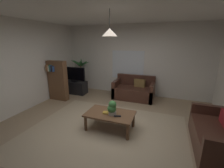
{
  "coord_description": "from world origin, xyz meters",
  "views": [
    {
      "loc": [
        1.23,
        -2.99,
        2.05
      ],
      "look_at": [
        0.0,
        0.3,
        1.05
      ],
      "focal_mm": 24.22,
      "sensor_mm": 36.0,
      "label": 1
    }
  ],
  "objects_px": {
    "couch_under_window": "(134,91)",
    "tv_stand": "(76,87)",
    "bookshelf_corner": "(58,80)",
    "pendant_lamp": "(110,32)",
    "book_on_table_0": "(106,113)",
    "remote_on_table_0": "(117,116)",
    "tv": "(74,74)",
    "potted_palm_corner": "(81,75)",
    "potted_plant_on_table": "(112,108)",
    "coffee_table": "(110,115)",
    "couch_right_side": "(220,137)"
  },
  "relations": [
    {
      "from": "couch_under_window",
      "to": "potted_palm_corner",
      "type": "height_order",
      "value": "potted_palm_corner"
    },
    {
      "from": "coffee_table",
      "to": "pendant_lamp",
      "type": "height_order",
      "value": "pendant_lamp"
    },
    {
      "from": "potted_palm_corner",
      "to": "pendant_lamp",
      "type": "height_order",
      "value": "pendant_lamp"
    },
    {
      "from": "bookshelf_corner",
      "to": "pendant_lamp",
      "type": "relative_size",
      "value": 2.66
    },
    {
      "from": "couch_right_side",
      "to": "couch_under_window",
      "type": "bearing_deg",
      "value": -135.39
    },
    {
      "from": "couch_under_window",
      "to": "tv_stand",
      "type": "bearing_deg",
      "value": -173.17
    },
    {
      "from": "coffee_table",
      "to": "remote_on_table_0",
      "type": "relative_size",
      "value": 7.08
    },
    {
      "from": "potted_plant_on_table",
      "to": "tv_stand",
      "type": "height_order",
      "value": "potted_plant_on_table"
    },
    {
      "from": "book_on_table_0",
      "to": "remote_on_table_0",
      "type": "xyz_separation_m",
      "value": [
        0.3,
        -0.07,
        -0.0
      ]
    },
    {
      "from": "couch_under_window",
      "to": "bookshelf_corner",
      "type": "relative_size",
      "value": 1.04
    },
    {
      "from": "coffee_table",
      "to": "potted_palm_corner",
      "type": "height_order",
      "value": "potted_palm_corner"
    },
    {
      "from": "tv_stand",
      "to": "pendant_lamp",
      "type": "xyz_separation_m",
      "value": [
        2.25,
        -1.94,
        1.97
      ]
    },
    {
      "from": "remote_on_table_0",
      "to": "tv",
      "type": "height_order",
      "value": "tv"
    },
    {
      "from": "book_on_table_0",
      "to": "bookshelf_corner",
      "type": "relative_size",
      "value": 0.11
    },
    {
      "from": "couch_right_side",
      "to": "potted_palm_corner",
      "type": "bearing_deg",
      "value": -118.23
    },
    {
      "from": "potted_plant_on_table",
      "to": "tv",
      "type": "bearing_deg",
      "value": 139.72
    },
    {
      "from": "pendant_lamp",
      "to": "bookshelf_corner",
      "type": "bearing_deg",
      "value": 154.75
    },
    {
      "from": "book_on_table_0",
      "to": "tv",
      "type": "height_order",
      "value": "tv"
    },
    {
      "from": "potted_palm_corner",
      "to": "bookshelf_corner",
      "type": "relative_size",
      "value": 1.04
    },
    {
      "from": "coffee_table",
      "to": "potted_plant_on_table",
      "type": "distance_m",
      "value": 0.25
    },
    {
      "from": "book_on_table_0",
      "to": "couch_right_side",
      "type": "bearing_deg",
      "value": 1.77
    },
    {
      "from": "couch_under_window",
      "to": "couch_right_side",
      "type": "distance_m",
      "value": 3.07
    },
    {
      "from": "coffee_table",
      "to": "book_on_table_0",
      "type": "xyz_separation_m",
      "value": [
        -0.08,
        -0.03,
        0.07
      ]
    },
    {
      "from": "bookshelf_corner",
      "to": "tv_stand",
      "type": "bearing_deg",
      "value": 76.78
    },
    {
      "from": "potted_palm_corner",
      "to": "coffee_table",
      "type": "bearing_deg",
      "value": -47.2
    },
    {
      "from": "tv_stand",
      "to": "coffee_table",
      "type": "bearing_deg",
      "value": -40.73
    },
    {
      "from": "couch_right_side",
      "to": "tv_stand",
      "type": "distance_m",
      "value": 4.88
    },
    {
      "from": "couch_under_window",
      "to": "tv_stand",
      "type": "xyz_separation_m",
      "value": [
        -2.34,
        -0.28,
        -0.03
      ]
    },
    {
      "from": "book_on_table_0",
      "to": "bookshelf_corner",
      "type": "bearing_deg",
      "value": 153.31
    },
    {
      "from": "couch_right_side",
      "to": "coffee_table",
      "type": "xyz_separation_m",
      "value": [
        -2.24,
        -0.04,
        0.07
      ]
    },
    {
      "from": "couch_right_side",
      "to": "bookshelf_corner",
      "type": "height_order",
      "value": "bookshelf_corner"
    },
    {
      "from": "potted_plant_on_table",
      "to": "tv",
      "type": "xyz_separation_m",
      "value": [
        -2.33,
        1.97,
        0.21
      ]
    },
    {
      "from": "couch_right_side",
      "to": "bookshelf_corner",
      "type": "distance_m",
      "value": 4.83
    },
    {
      "from": "couch_right_side",
      "to": "book_on_table_0",
      "type": "bearing_deg",
      "value": -88.23
    },
    {
      "from": "tv_stand",
      "to": "tv",
      "type": "xyz_separation_m",
      "value": [
        0.0,
        -0.02,
        0.55
      ]
    },
    {
      "from": "coffee_table",
      "to": "bookshelf_corner",
      "type": "relative_size",
      "value": 0.81
    },
    {
      "from": "coffee_table",
      "to": "potted_palm_corner",
      "type": "distance_m",
      "value": 3.37
    },
    {
      "from": "remote_on_table_0",
      "to": "potted_plant_on_table",
      "type": "distance_m",
      "value": 0.23
    },
    {
      "from": "pendant_lamp",
      "to": "potted_palm_corner",
      "type": "bearing_deg",
      "value": 132.8
    },
    {
      "from": "book_on_table_0",
      "to": "pendant_lamp",
      "type": "xyz_separation_m",
      "value": [
        0.08,
        0.03,
        1.8
      ]
    },
    {
      "from": "book_on_table_0",
      "to": "potted_palm_corner",
      "type": "relative_size",
      "value": 0.1
    },
    {
      "from": "book_on_table_0",
      "to": "remote_on_table_0",
      "type": "height_order",
      "value": "book_on_table_0"
    },
    {
      "from": "pendant_lamp",
      "to": "remote_on_table_0",
      "type": "bearing_deg",
      "value": -25.4
    },
    {
      "from": "potted_palm_corner",
      "to": "potted_plant_on_table",
      "type": "bearing_deg",
      "value": -46.91
    },
    {
      "from": "coffee_table",
      "to": "potted_palm_corner",
      "type": "bearing_deg",
      "value": 132.8
    },
    {
      "from": "book_on_table_0",
      "to": "tv_stand",
      "type": "height_order",
      "value": "tv_stand"
    },
    {
      "from": "tv",
      "to": "pendant_lamp",
      "type": "relative_size",
      "value": 1.77
    },
    {
      "from": "book_on_table_0",
      "to": "pendant_lamp",
      "type": "bearing_deg",
      "value": 22.09
    },
    {
      "from": "couch_right_side",
      "to": "potted_palm_corner",
      "type": "xyz_separation_m",
      "value": [
        -4.52,
        2.43,
        0.38
      ]
    },
    {
      "from": "coffee_table",
      "to": "remote_on_table_0",
      "type": "bearing_deg",
      "value": -25.4
    }
  ]
}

